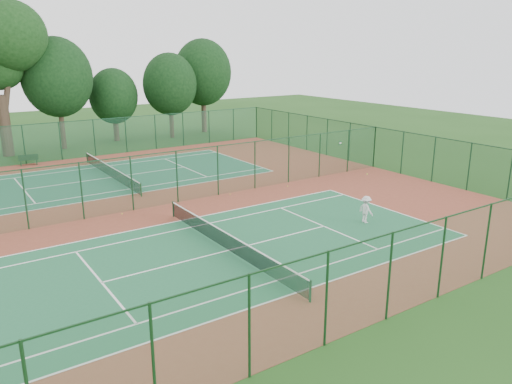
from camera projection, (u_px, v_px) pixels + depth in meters
ground at (157, 206)px, 32.28m from camera, size 120.00×120.00×0.00m
red_pad at (157, 206)px, 32.28m from camera, size 40.00×36.00×0.01m
court_near at (228, 251)px, 25.11m from camera, size 23.77×10.97×0.01m
court_far at (111, 177)px, 39.45m from camera, size 23.77×10.97×0.01m
fence_north at (78, 139)px, 46.14m from camera, size 40.00×0.09×3.50m
fence_south at (359, 287)px, 17.46m from camera, size 40.00×0.09×3.50m
fence_east at (374, 147)px, 42.56m from camera, size 0.09×36.00×3.50m
fence_divider at (155, 180)px, 31.80m from camera, size 40.00×0.09×3.50m
tennis_net_near at (228, 241)px, 24.96m from camera, size 0.10×12.90×0.97m
tennis_net_far at (110, 171)px, 39.30m from camera, size 0.10×12.90×0.97m
player_near at (366, 209)px, 28.97m from camera, size 0.63×1.06×1.61m
bench at (28, 160)px, 43.47m from camera, size 1.64×0.69×0.98m
stray_ball_a at (230, 194)px, 34.82m from camera, size 0.07×0.07×0.07m
stray_ball_b at (288, 186)px, 36.83m from camera, size 0.07×0.07×0.07m
stray_ball_c at (122, 214)px, 30.67m from camera, size 0.07×0.07×0.07m
evergreen_row at (68, 147)px, 51.87m from camera, size 39.00×5.00×12.00m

